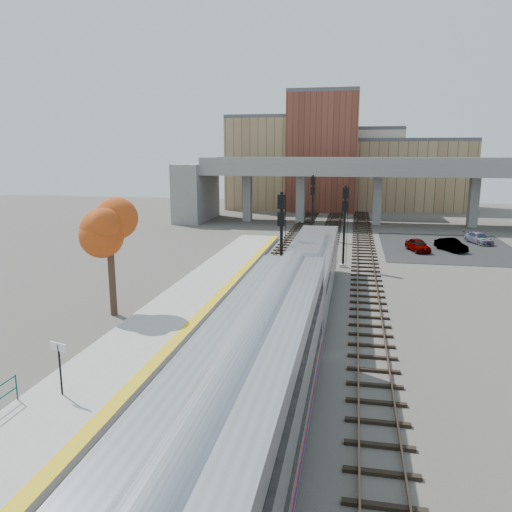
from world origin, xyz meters
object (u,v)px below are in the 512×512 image
(locomotive, at_px, (311,269))
(car_c, at_px, (479,238))
(coach, at_px, (236,445))
(signal_mast_far, at_px, (312,207))
(signal_mast_near, at_px, (281,246))
(car_a, at_px, (418,245))
(tree, at_px, (109,233))
(car_b, at_px, (451,245))
(signal_mast_mid, at_px, (344,227))

(locomotive, relative_size, car_c, 4.56)
(coach, relative_size, signal_mast_far, 3.29)
(signal_mast_near, xyz_separation_m, car_a, (11.63, 19.77, -3.16))
(coach, height_order, tree, tree)
(car_a, bearing_deg, car_c, 23.15)
(car_b, xyz_separation_m, car_c, (3.94, 5.32, -0.05))
(coach, height_order, signal_mast_mid, signal_mast_mid)
(signal_mast_mid, xyz_separation_m, car_a, (7.53, 8.88, -3.02))
(signal_mast_mid, xyz_separation_m, signal_mast_far, (-4.10, 14.91, 0.14))
(tree, relative_size, car_b, 1.82)
(locomotive, xyz_separation_m, car_a, (9.53, 19.69, -1.58))
(locomotive, relative_size, tree, 2.65)
(signal_mast_far, relative_size, car_b, 1.92)
(tree, distance_m, car_c, 43.10)
(signal_mast_mid, height_order, signal_mast_far, signal_mast_far)
(signal_mast_near, bearing_deg, tree, -150.89)
(coach, bearing_deg, signal_mast_far, 92.49)
(signal_mast_near, distance_m, car_b, 25.75)
(locomotive, xyz_separation_m, car_c, (16.90, 25.88, -1.63))
(tree, xyz_separation_m, car_c, (29.00, 31.53, -4.68))
(signal_mast_mid, relative_size, tree, 1.03)
(signal_mast_near, xyz_separation_m, signal_mast_mid, (4.10, 10.90, -0.14))
(coach, xyz_separation_m, tree, (-12.11, 16.95, 2.53))
(car_a, xyz_separation_m, car_c, (7.37, 6.19, -0.06))
(car_b, height_order, car_c, car_b)
(signal_mast_mid, bearing_deg, locomotive, -100.48)
(car_b, bearing_deg, locomotive, -150.53)
(tree, distance_m, car_a, 33.64)
(car_b, bearing_deg, signal_mast_near, -154.41)
(tree, bearing_deg, locomotive, 25.04)
(car_a, relative_size, car_c, 0.93)
(tree, height_order, car_b, tree)
(signal_mast_near, relative_size, signal_mast_far, 1.00)
(coach, distance_m, car_a, 43.40)
(signal_mast_mid, distance_m, car_b, 14.97)
(coach, bearing_deg, signal_mast_near, 95.33)
(signal_mast_far, bearing_deg, car_c, 0.48)
(signal_mast_mid, relative_size, car_a, 1.90)
(signal_mast_far, bearing_deg, signal_mast_mid, -74.62)
(signal_mast_far, height_order, car_b, signal_mast_far)
(coach, bearing_deg, locomotive, 90.00)
(coach, bearing_deg, signal_mast_mid, 86.57)
(locomotive, distance_m, car_a, 21.93)
(tree, xyz_separation_m, car_a, (21.63, 25.34, -4.63))
(signal_mast_near, relative_size, signal_mast_mid, 1.03)
(locomotive, bearing_deg, car_a, 64.18)
(car_a, height_order, car_b, car_a)
(tree, height_order, car_a, tree)
(signal_mast_mid, xyz_separation_m, tree, (-14.11, -16.47, 1.61))
(signal_mast_far, relative_size, tree, 1.06)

